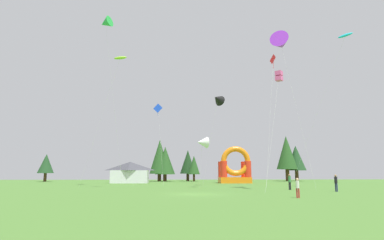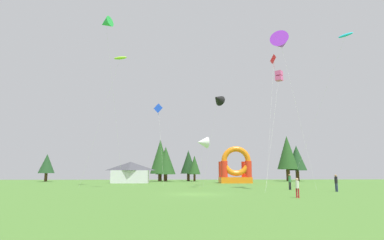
# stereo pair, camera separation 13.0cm
# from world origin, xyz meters

# --- Properties ---
(ground_plane) EXTENTS (120.00, 120.00, 0.00)m
(ground_plane) POSITION_xyz_m (0.00, 0.00, 0.00)
(ground_plane) COLOR #47752D
(kite_white_delta) EXTENTS (1.86, 1.98, 6.97)m
(kite_white_delta) POSITION_xyz_m (1.73, 12.60, 6.17)
(kite_white_delta) COLOR white
(kite_white_delta) RESTS_ON ground_plane
(kite_blue_diamond) EXTENTS (1.76, 3.12, 12.91)m
(kite_blue_diamond) POSITION_xyz_m (-4.85, 20.25, 12.27)
(kite_blue_diamond) COLOR blue
(kite_blue_diamond) RESTS_ON ground_plane
(kite_red_diamond) EXTENTS (4.35, 7.59, 21.30)m
(kite_red_diamond) POSITION_xyz_m (14.31, 19.04, 20.53)
(kite_red_diamond) COLOR red
(kite_red_diamond) RESTS_ON ground_plane
(kite_cyan_parafoil) EXTENTS (7.77, 6.31, 21.12)m
(kite_cyan_parafoil) POSITION_xyz_m (21.24, 9.03, 20.61)
(kite_cyan_parafoil) COLOR #19B7CC
(kite_cyan_parafoil) RESTS_ON ground_plane
(kite_pink_box) EXTENTS (3.74, 4.31, 14.06)m
(kite_pink_box) POSITION_xyz_m (10.36, 4.92, 13.44)
(kite_pink_box) COLOR #EA599E
(kite_pink_box) RESTS_ON ground_plane
(kite_purple_delta) EXTENTS (4.54, 3.44, 19.96)m
(kite_purple_delta) POSITION_xyz_m (11.51, 7.09, 18.55)
(kite_purple_delta) COLOR purple
(kite_purple_delta) RESTS_ON ground_plane
(kite_green_delta) EXTENTS (3.70, 6.85, 25.87)m
(kite_green_delta) POSITION_xyz_m (-12.90, 15.49, 24.84)
(kite_green_delta) COLOR green
(kite_green_delta) RESTS_ON ground_plane
(kite_lime_parafoil) EXTENTS (6.24, 2.79, 17.58)m
(kite_lime_parafoil) POSITION_xyz_m (-9.49, 10.11, 17.24)
(kite_lime_parafoil) COLOR #8CD826
(kite_lime_parafoil) RESTS_ON ground_plane
(kite_black_delta) EXTENTS (3.41, 3.16, 14.14)m
(kite_black_delta) POSITION_xyz_m (4.40, 16.14, 13.15)
(kite_black_delta) COLOR black
(kite_black_delta) RESTS_ON ground_plane
(person_near_camera) EXTENTS (0.41, 0.41, 1.87)m
(person_near_camera) POSITION_xyz_m (11.88, 7.28, 1.11)
(person_near_camera) COLOR black
(person_near_camera) RESTS_ON ground_plane
(person_midfield) EXTENTS (0.37, 0.37, 1.62)m
(person_midfield) POSITION_xyz_m (8.25, -4.88, 0.97)
(person_midfield) COLOR #B21E26
(person_midfield) RESTS_ON ground_plane
(person_far_side) EXTENTS (0.43, 0.43, 1.84)m
(person_far_side) POSITION_xyz_m (15.66, 3.36, 1.09)
(person_far_side) COLOR navy
(person_far_side) RESTS_ON ground_plane
(inflatable_orange_dome) EXTENTS (5.91, 4.60, 6.99)m
(inflatable_orange_dome) POSITION_xyz_m (9.49, 30.67, 2.48)
(inflatable_orange_dome) COLOR orange
(inflatable_orange_dome) RESTS_ON ground_plane
(festival_tent) EXTENTS (6.95, 3.38, 4.06)m
(festival_tent) POSITION_xyz_m (-10.76, 31.57, 2.03)
(festival_tent) COLOR silver
(festival_tent) RESTS_ON ground_plane
(tree_row_0) EXTENTS (3.50, 3.50, 6.12)m
(tree_row_0) POSITION_xyz_m (-31.12, 42.73, 3.95)
(tree_row_0) COLOR #4C331E
(tree_row_0) RESTS_ON ground_plane
(tree_row_1) EXTENTS (4.59, 4.59, 9.63)m
(tree_row_1) POSITION_xyz_m (-5.73, 43.81, 5.64)
(tree_row_1) COLOR #4C331E
(tree_row_1) RESTS_ON ground_plane
(tree_row_2) EXTENTS (4.66, 4.66, 7.92)m
(tree_row_2) POSITION_xyz_m (-4.44, 43.68, 4.72)
(tree_row_2) COLOR #4C331E
(tree_row_2) RESTS_ON ground_plane
(tree_row_3) EXTENTS (3.70, 3.70, 7.25)m
(tree_row_3) POSITION_xyz_m (0.90, 45.32, 4.45)
(tree_row_3) COLOR #4C331E
(tree_row_3) RESTS_ON ground_plane
(tree_row_4) EXTENTS (2.74, 2.74, 5.84)m
(tree_row_4) POSITION_xyz_m (2.22, 42.74, 3.68)
(tree_row_4) COLOR #4C331E
(tree_row_4) RESTS_ON ground_plane
(tree_row_5) EXTENTS (4.79, 4.79, 10.59)m
(tree_row_5) POSITION_xyz_m (24.11, 43.16, 6.61)
(tree_row_5) COLOR #4C331E
(tree_row_5) RESTS_ON ground_plane
(tree_row_6) EXTENTS (4.52, 4.52, 8.36)m
(tree_row_6) POSITION_xyz_m (26.55, 43.81, 5.37)
(tree_row_6) COLOR #4C331E
(tree_row_6) RESTS_ON ground_plane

